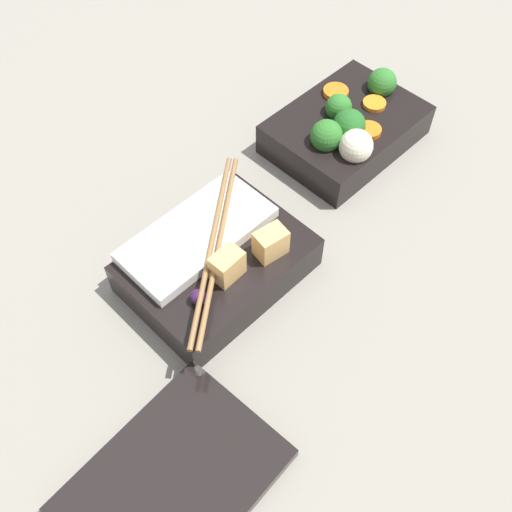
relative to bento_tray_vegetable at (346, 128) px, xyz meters
name	(u,v)px	position (x,y,z in m)	size (l,w,h in m)	color
ground_plane	(285,204)	(0.12, 0.01, -0.03)	(3.00, 3.00, 0.00)	gray
bento_tray_vegetable	(346,128)	(0.00, 0.00, 0.00)	(0.17, 0.12, 0.07)	black
bento_tray_rice	(216,261)	(0.23, 0.03, 0.00)	(0.18, 0.15, 0.07)	black
bento_lid	(173,481)	(0.40, 0.16, -0.02)	(0.17, 0.12, 0.01)	black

